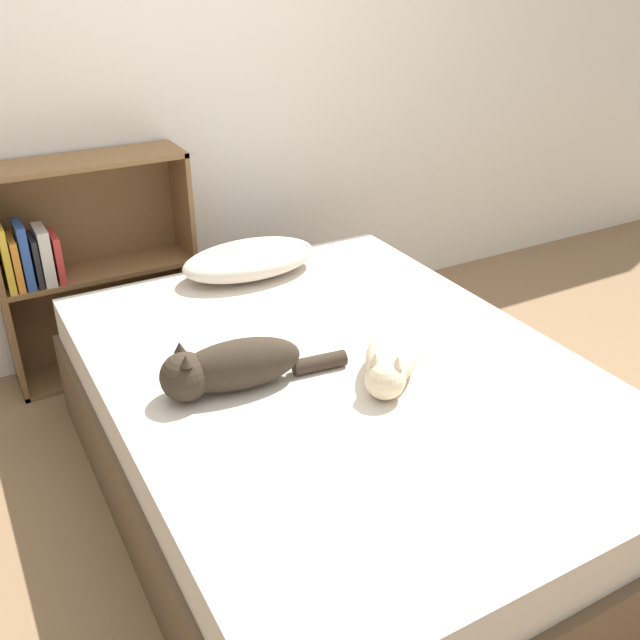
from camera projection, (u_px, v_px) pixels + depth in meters
ground_plane at (340, 492)px, 2.47m from camera, size 8.00×8.00×0.00m
wall_back at (174, 62)px, 2.97m from camera, size 8.00×0.06×2.50m
bed at (341, 434)px, 2.36m from camera, size 1.45×1.94×0.51m
pillow at (250, 259)px, 2.83m from camera, size 0.55×0.30×0.13m
cat_light at (392, 357)px, 2.17m from camera, size 0.40×0.42×0.14m
cat_dark at (228, 368)px, 2.09m from camera, size 0.58×0.19×0.17m
bookshelf at (87, 264)px, 3.00m from camera, size 0.80×0.26×0.94m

